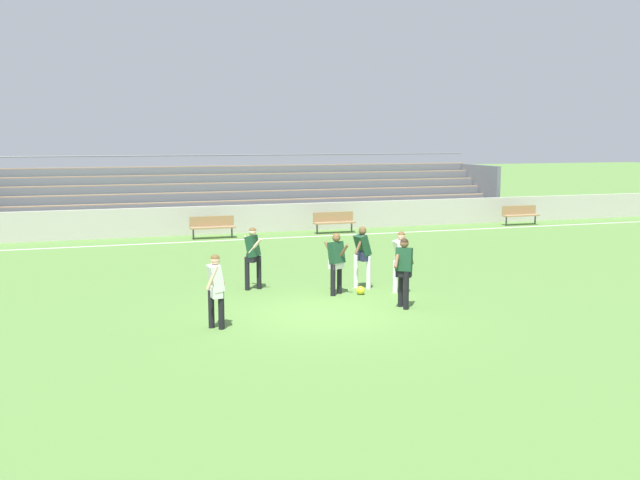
# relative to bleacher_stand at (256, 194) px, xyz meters

# --- Properties ---
(ground_plane) EXTENTS (160.00, 160.00, 0.00)m
(ground_plane) POSITION_rel_bleacher_stand_xyz_m (-2.17, -17.25, -1.41)
(ground_plane) COLOR #517A38
(field_line_sideline) EXTENTS (44.00, 0.12, 0.01)m
(field_line_sideline) POSITION_rel_bleacher_stand_xyz_m (-2.17, -5.09, -1.41)
(field_line_sideline) COLOR white
(field_line_sideline) RESTS_ON ground
(sideline_wall) EXTENTS (48.00, 0.16, 1.20)m
(sideline_wall) POSITION_rel_bleacher_stand_xyz_m (-2.17, -3.14, -0.81)
(sideline_wall) COLOR #BCB7AD
(sideline_wall) RESTS_ON ground
(bleacher_stand) EXTENTS (24.03, 4.21, 3.22)m
(bleacher_stand) POSITION_rel_bleacher_stand_xyz_m (0.00, 0.00, 0.00)
(bleacher_stand) COLOR #897051
(bleacher_stand) RESTS_ON ground
(bench_far_left) EXTENTS (1.80, 0.40, 0.90)m
(bench_far_left) POSITION_rel_bleacher_stand_xyz_m (-2.79, -4.38, -0.86)
(bench_far_left) COLOR #99754C
(bench_far_left) RESTS_ON ground
(bench_far_right) EXTENTS (1.80, 0.40, 0.90)m
(bench_far_right) POSITION_rel_bleacher_stand_xyz_m (11.62, -4.38, -0.86)
(bench_far_right) COLOR #99754C
(bench_far_right) RESTS_ON ground
(bench_near_wall_gap) EXTENTS (1.80, 0.40, 0.90)m
(bench_near_wall_gap) POSITION_rel_bleacher_stand_xyz_m (2.42, -4.38, -0.86)
(bench_near_wall_gap) COLOR #99754C
(bench_near_wall_gap) RESTS_ON ground
(player_dark_wide_left) EXTENTS (0.48, 0.71, 1.62)m
(player_dark_wide_left) POSITION_rel_bleacher_stand_xyz_m (-1.34, -15.53, -0.45)
(player_dark_wide_left) COLOR black
(player_dark_wide_left) RESTS_ON ground
(player_white_dropping_back) EXTENTS (0.51, 0.48, 1.64)m
(player_white_dropping_back) POSITION_rel_bleacher_stand_xyz_m (0.34, -15.86, -0.44)
(player_white_dropping_back) COLOR white
(player_white_dropping_back) RESTS_ON ground
(player_dark_trailing_run) EXTENTS (0.48, 0.72, 1.69)m
(player_dark_trailing_run) POSITION_rel_bleacher_stand_xyz_m (-3.26, -14.26, -0.40)
(player_dark_trailing_run) COLOR black
(player_dark_trailing_run) RESTS_ON ground
(player_dark_deep_cover) EXTENTS (0.60, 0.45, 1.69)m
(player_dark_deep_cover) POSITION_rel_bleacher_stand_xyz_m (-0.42, -15.03, -0.40)
(player_dark_deep_cover) COLOR white
(player_dark_deep_cover) RESTS_ON ground
(player_dark_challenging) EXTENTS (0.69, 0.46, 1.69)m
(player_dark_challenging) POSITION_rel_bleacher_stand_xyz_m (-0.27, -17.37, -0.40)
(player_dark_challenging) COLOR black
(player_dark_challenging) RESTS_ON ground
(player_white_pressing_high) EXTENTS (0.48, 0.45, 1.61)m
(player_white_pressing_high) POSITION_rel_bleacher_stand_xyz_m (-4.84, -17.80, -0.46)
(player_white_pressing_high) COLOR black
(player_white_pressing_high) RESTS_ON ground
(soccer_ball) EXTENTS (0.22, 0.22, 0.22)m
(soccer_ball) POSITION_rel_bleacher_stand_xyz_m (-0.73, -15.71, -1.30)
(soccer_ball) COLOR yellow
(soccer_ball) RESTS_ON ground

